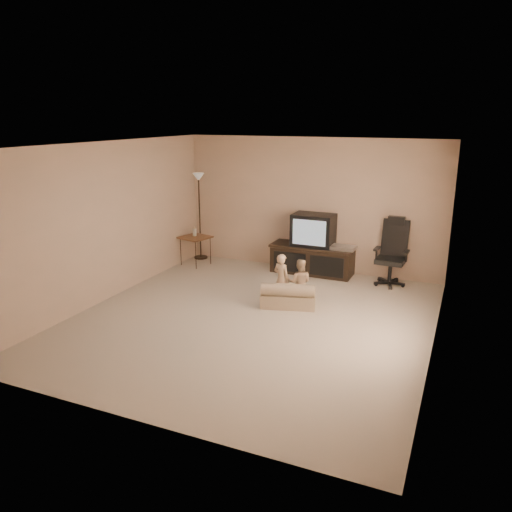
{
  "coord_description": "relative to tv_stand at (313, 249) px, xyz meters",
  "views": [
    {
      "loc": [
        2.74,
        -6.19,
        2.88
      ],
      "look_at": [
        -0.2,
        0.6,
        0.79
      ],
      "focal_mm": 35.0,
      "sensor_mm": 36.0,
      "label": 1
    }
  ],
  "objects": [
    {
      "name": "floor",
      "position": [
        -0.15,
        -2.49,
        -0.47
      ],
      "size": [
        5.5,
        5.5,
        0.0
      ],
      "primitive_type": "plane",
      "color": "#C2B09A",
      "rests_on": "ground"
    },
    {
      "name": "toddler_left",
      "position": [
        0.02,
        -1.73,
        -0.06
      ],
      "size": [
        0.35,
        0.31,
        0.82
      ],
      "primitive_type": "imported",
      "rotation": [
        0.0,
        0.0,
        2.79
      ],
      "color": "tan",
      "rests_on": "floor"
    },
    {
      "name": "child_sofa",
      "position": [
        0.16,
        -1.81,
        -0.3
      ],
      "size": [
        0.93,
        0.68,
        0.41
      ],
      "rotation": [
        0.0,
        0.0,
        0.27
      ],
      "color": "#9C866A",
      "rests_on": "floor"
    },
    {
      "name": "tv_stand",
      "position": [
        0.0,
        0.0,
        0.0
      ],
      "size": [
        1.59,
        0.6,
        1.13
      ],
      "rotation": [
        0.0,
        0.0,
        -0.01
      ],
      "color": "black",
      "rests_on": "floor"
    },
    {
      "name": "floor_lamp",
      "position": [
        -2.44,
        0.06,
        0.82
      ],
      "size": [
        0.27,
        0.27,
        1.77
      ],
      "color": "black",
      "rests_on": "floor"
    },
    {
      "name": "toddler_right",
      "position": [
        0.3,
        -1.68,
        -0.1
      ],
      "size": [
        0.39,
        0.26,
        0.75
      ],
      "primitive_type": "imported",
      "rotation": [
        0.0,
        0.0,
        3.32
      ],
      "color": "tan",
      "rests_on": "floor"
    },
    {
      "name": "side_table",
      "position": [
        -2.3,
        -0.39,
        0.09
      ],
      "size": [
        0.63,
        0.63,
        0.78
      ],
      "rotation": [
        0.0,
        0.0,
        -0.25
      ],
      "color": "brown",
      "rests_on": "floor"
    },
    {
      "name": "office_chair",
      "position": [
        1.45,
        -0.07,
        -0.04
      ],
      "size": [
        0.59,
        0.62,
        1.19
      ],
      "rotation": [
        0.0,
        0.0,
        -0.07
      ],
      "color": "black",
      "rests_on": "floor"
    },
    {
      "name": "room_shell",
      "position": [
        -0.15,
        -2.49,
        1.05
      ],
      "size": [
        5.5,
        5.5,
        5.5
      ],
      "color": "silver",
      "rests_on": "floor"
    }
  ]
}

